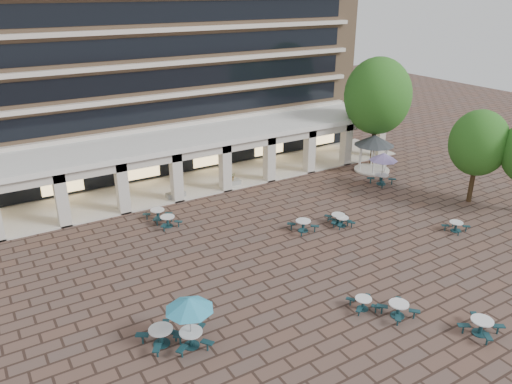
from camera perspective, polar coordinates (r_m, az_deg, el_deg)
ground at (r=30.51m, az=3.97°, el=-8.13°), size 120.00×120.00×0.00m
apartment_building at (r=49.35m, az=-13.64°, el=18.52°), size 40.00×15.50×25.20m
retail_arcade at (r=41.21m, az=-7.74°, el=4.60°), size 42.00×6.60×4.40m
picnic_table_0 at (r=24.50m, az=-10.80°, el=-15.75°), size 2.18×2.18×0.85m
picnic_table_1 at (r=26.82m, az=15.95°, el=-12.67°), size 1.74×1.74×0.76m
picnic_table_2 at (r=26.96m, az=24.35°, el=-13.72°), size 2.02×2.02×0.79m
picnic_table_4 at (r=23.15m, az=-7.64°, el=-12.76°), size 2.27×2.27×2.62m
picnic_table_5 at (r=26.93m, az=12.15°, el=-12.25°), size 1.69×1.69×0.65m
picnic_table_7 at (r=36.66m, az=21.88°, el=-3.60°), size 1.67×1.67×0.68m
picnic_table_8 at (r=35.20m, az=-10.08°, el=-3.22°), size 1.77×1.77×0.75m
picnic_table_9 at (r=34.18m, az=5.41°, el=-3.74°), size 1.78×1.78×0.78m
picnic_table_10 at (r=35.53m, az=9.36°, el=-2.96°), size 1.88×1.88×0.71m
picnic_table_11 at (r=42.72m, az=14.37°, el=3.79°), size 2.37×2.37×2.74m
picnic_table_12 at (r=36.38m, az=-11.18°, el=-2.43°), size 2.01×2.01×0.75m
picnic_table_13 at (r=35.25m, az=9.81°, el=-3.26°), size 1.64×1.64×0.67m
gazebo at (r=45.77m, az=13.34°, el=5.34°), size 3.55×3.55×3.30m
tree_east_a at (r=40.72m, az=24.11°, el=5.12°), size 4.33×4.33×7.22m
tree_east_c at (r=46.28m, az=13.73°, el=10.60°), size 5.95×5.95×9.91m
planter_left at (r=39.66m, az=-9.17°, el=0.03°), size 1.50×0.82×1.32m
planter_right at (r=41.61m, az=-2.79°, el=1.34°), size 1.50×0.84×1.27m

